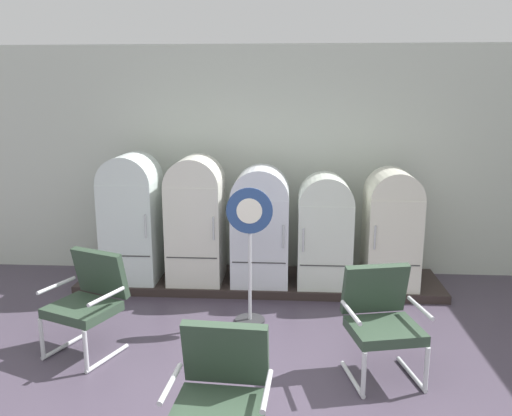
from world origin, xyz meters
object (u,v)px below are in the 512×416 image
(refrigerator_0, at_px, (132,214))
(armchair_left, at_px, (89,297))
(armchair_right, at_px, (381,316))
(armchair_center, at_px, (221,392))
(refrigerator_4, at_px, (391,225))
(refrigerator_3, at_px, (324,227))
(refrigerator_2, at_px, (260,223))
(refrigerator_1, at_px, (196,216))
(sign_stand, at_px, (250,256))

(refrigerator_0, height_order, armchair_left, refrigerator_0)
(armchair_left, xyz_separation_m, armchair_right, (2.67, -0.25, 0.00))
(armchair_left, xyz_separation_m, armchair_center, (1.45, -1.49, 0.00))
(refrigerator_4, bearing_deg, refrigerator_3, -178.13)
(refrigerator_2, xyz_separation_m, refrigerator_4, (1.58, 0.02, -0.00))
(refrigerator_1, xyz_separation_m, armchair_left, (-0.72, -1.69, -0.39))
(refrigerator_0, bearing_deg, refrigerator_4, -0.11)
(armchair_center, relative_size, sign_stand, 0.65)
(refrigerator_4, bearing_deg, armchair_left, -151.27)
(refrigerator_3, height_order, armchair_right, refrigerator_3)
(refrigerator_4, bearing_deg, armchair_right, -102.44)
(armchair_left, bearing_deg, armchair_right, -5.38)
(refrigerator_1, xyz_separation_m, refrigerator_4, (2.38, 0.00, -0.08))
(armchair_right, height_order, armchair_center, same)
(refrigerator_1, bearing_deg, refrigerator_2, -1.33)
(armchair_center, xyz_separation_m, sign_stand, (0.01, 2.20, 0.20))
(refrigerator_1, height_order, refrigerator_4, refrigerator_1)
(refrigerator_2, distance_m, sign_stand, 0.98)
(refrigerator_0, distance_m, sign_stand, 1.85)
(refrigerator_3, xyz_separation_m, armchair_right, (0.37, -1.92, -0.27))
(refrigerator_0, distance_m, armchair_left, 1.75)
(refrigerator_2, relative_size, refrigerator_3, 1.06)
(armchair_left, relative_size, armchair_center, 1.00)
(refrigerator_1, xyz_separation_m, sign_stand, (0.74, -0.99, -0.19))
(armchair_left, bearing_deg, refrigerator_0, 92.71)
(refrigerator_3, bearing_deg, refrigerator_0, 179.22)
(refrigerator_4, xyz_separation_m, armchair_left, (-3.10, -1.70, -0.31))
(refrigerator_1, bearing_deg, refrigerator_4, 0.12)
(refrigerator_0, distance_m, refrigerator_1, 0.80)
(refrigerator_3, xyz_separation_m, armchair_left, (-2.29, -1.67, -0.27))
(refrigerator_0, height_order, refrigerator_2, refrigerator_0)
(refrigerator_4, relative_size, armchair_center, 1.48)
(refrigerator_1, distance_m, armchair_left, 1.88)
(refrigerator_4, distance_m, armchair_right, 2.02)
(armchair_right, relative_size, armchair_center, 1.00)
(refrigerator_3, xyz_separation_m, refrigerator_4, (0.80, 0.03, 0.04))
(armchair_right, xyz_separation_m, sign_stand, (-1.21, 0.96, 0.20))
(refrigerator_2, relative_size, armchair_right, 1.50)
(refrigerator_0, xyz_separation_m, armchair_right, (2.75, -1.95, -0.40))
(refrigerator_4, bearing_deg, armchair_center, -117.37)
(refrigerator_2, height_order, sign_stand, refrigerator_2)
(armchair_left, xyz_separation_m, sign_stand, (1.46, 0.70, 0.20))
(refrigerator_2, distance_m, armchair_right, 2.26)
(refrigerator_3, bearing_deg, refrigerator_1, 179.22)
(refrigerator_1, height_order, sign_stand, refrigerator_1)
(armchair_left, height_order, armchair_center, same)
(refrigerator_0, bearing_deg, armchair_left, -87.29)
(refrigerator_2, bearing_deg, refrigerator_0, 178.95)
(refrigerator_1, bearing_deg, armchair_center, -77.16)
(refrigerator_1, relative_size, refrigerator_3, 1.15)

